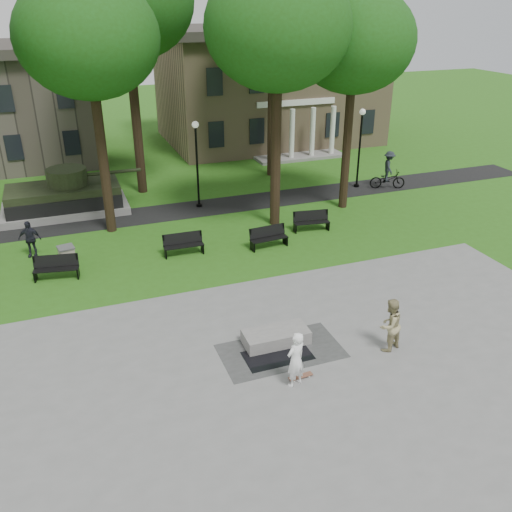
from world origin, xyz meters
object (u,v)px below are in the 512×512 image
Objects in this scene: cyclist at (388,173)px; park_bench_0 at (56,267)px; trash_bin at (67,257)px; concrete_block at (276,337)px; skateboarder at (296,360)px; friend_watching at (390,325)px.

cyclist reaches higher than park_bench_0.
concrete_block is at bearing -53.48° from trash_bin.
skateboarder is 11.69m from park_bench_0.
cyclist is 20.06m from park_bench_0.
cyclist is 19.36m from trash_bin.
concrete_block is 18.00m from cyclist.
skateboarder reaches higher than trash_bin.
trash_bin is at bearing -82.88° from skateboarder.
cyclist is at bearing 45.54° from concrete_block.
concrete_block is at bearing -119.85° from skateboarder.
cyclist reaches higher than concrete_block.
cyclist is (12.60, 12.84, 0.69)m from concrete_block.
concrete_block is at bearing -44.53° from friend_watching.
trash_bin is at bearing -64.92° from friend_watching.
skateboarder is 3.68m from friend_watching.
friend_watching reaches higher than park_bench_0.
skateboarder is at bearing -60.93° from trash_bin.
skateboarder is at bearing -97.89° from concrete_block.
cyclist is at bearing 25.60° from park_bench_0.
skateboarder is at bearing 159.94° from cyclist.
trash_bin is (-18.85, -4.41, -0.45)m from cyclist.
concrete_block is 3.75m from friend_watching.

